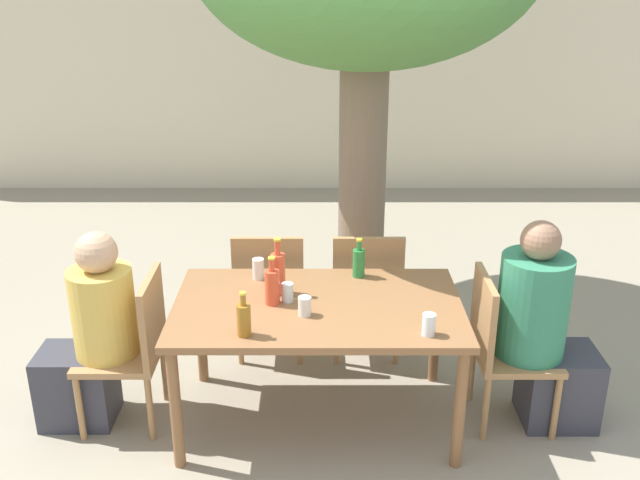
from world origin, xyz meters
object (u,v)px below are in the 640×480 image
object	(u,v)px
person_seated_1	(546,335)
amber_bottle_2	(246,319)
drinking_glass_0	(431,325)
drinking_glass_1	(260,269)
drinking_glass_2	(307,306)
soda_bottle_3	(274,286)
patio_chair_1	(503,343)
soda_bottle_1	(280,272)
green_bottle_0	(361,262)
drinking_glass_3	(290,292)
patio_chair_2	(272,288)
patio_chair_0	(137,342)
dining_table_front	(320,316)
person_seated_0	(93,340)
patio_chair_3	(369,288)

from	to	relation	value
person_seated_1	amber_bottle_2	xyz separation A→B (m)	(-1.59, -0.34, 0.28)
drinking_glass_0	drinking_glass_1	world-z (taller)	drinking_glass_1
drinking_glass_2	soda_bottle_3	bearing A→B (deg)	142.98
patio_chair_1	soda_bottle_1	bearing A→B (deg)	83.82
amber_bottle_2	drinking_glass_2	world-z (taller)	amber_bottle_2
green_bottle_0	drinking_glass_2	distance (m)	0.57
patio_chair_1	amber_bottle_2	distance (m)	1.45
drinking_glass_3	patio_chair_2	bearing A→B (deg)	102.55
drinking_glass_3	patio_chair_1	bearing A→B (deg)	-1.74
patio_chair_2	drinking_glass_3	distance (m)	0.74
patio_chair_0	amber_bottle_2	world-z (taller)	amber_bottle_2
patio_chair_0	drinking_glass_3	size ratio (longest dim) A/B	8.48
amber_bottle_2	soda_bottle_3	bearing A→B (deg)	71.22
drinking_glass_0	drinking_glass_1	bearing A→B (deg)	143.34
patio_chair_2	drinking_glass_1	size ratio (longest dim) A/B	7.28
dining_table_front	person_seated_0	bearing A→B (deg)	-180.00
soda_bottle_3	drinking_glass_1	distance (m)	0.34
person_seated_1	drinking_glass_0	distance (m)	0.80
patio_chair_2	drinking_glass_2	world-z (taller)	patio_chair_2
patio_chair_2	soda_bottle_3	world-z (taller)	soda_bottle_3
drinking_glass_0	drinking_glass_2	xyz separation A→B (m)	(-0.61, 0.21, -0.01)
green_bottle_0	amber_bottle_2	xyz separation A→B (m)	(-0.60, -0.70, 0.00)
patio_chair_2	patio_chair_3	xyz separation A→B (m)	(0.62, 0.00, 0.00)
person_seated_1	soda_bottle_3	size ratio (longest dim) A/B	4.45
patio_chair_3	person_seated_0	bearing A→B (deg)	24.15
amber_bottle_2	drinking_glass_2	size ratio (longest dim) A/B	2.29
dining_table_front	drinking_glass_1	xyz separation A→B (m)	(-0.34, 0.33, 0.13)
patio_chair_2	patio_chair_1	bearing A→B (deg)	152.14
person_seated_1	drinking_glass_1	distance (m)	1.63
green_bottle_0	drinking_glass_3	world-z (taller)	green_bottle_0
amber_bottle_2	drinking_glass_0	bearing A→B (deg)	0.32
dining_table_front	drinking_glass_2	size ratio (longest dim) A/B	15.16
patio_chair_1	amber_bottle_2	size ratio (longest dim) A/B	3.77
soda_bottle_1	green_bottle_0	bearing A→B (deg)	26.31
green_bottle_0	patio_chair_3	bearing A→B (deg)	77.68
patio_chair_3	soda_bottle_3	bearing A→B (deg)	51.34
patio_chair_1	drinking_glass_3	size ratio (longest dim) A/B	8.48
green_bottle_0	soda_bottle_3	world-z (taller)	soda_bottle_3
patio_chair_1	soda_bottle_3	bearing A→B (deg)	89.74
person_seated_1	soda_bottle_3	xyz separation A→B (m)	(-1.48, 0.01, 0.29)
person_seated_1	drinking_glass_1	size ratio (longest dim) A/B	9.91
patio_chair_2	drinking_glass_3	bearing A→B (deg)	102.55
patio_chair_1	patio_chair_2	size ratio (longest dim) A/B	1.00
patio_chair_0	drinking_glass_0	distance (m)	1.62
soda_bottle_1	drinking_glass_0	distance (m)	0.90
green_bottle_0	drinking_glass_0	xyz separation A→B (m)	(0.31, -0.69, -0.03)
person_seated_0	drinking_glass_2	size ratio (longest dim) A/B	11.17
soda_bottle_3	person_seated_1	bearing A→B (deg)	-0.22
dining_table_front	drinking_glass_1	world-z (taller)	drinking_glass_1
soda_bottle_1	drinking_glass_1	xyz separation A→B (m)	(-0.13, 0.20, -0.07)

